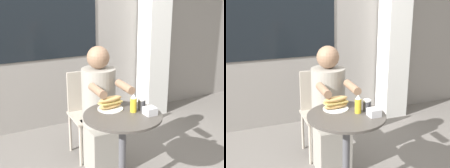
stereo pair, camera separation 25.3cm
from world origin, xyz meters
The scene contains 9 objects.
storefront_wall centered at (0.00, 1.67, 1.40)m, with size 8.00×0.09×2.80m.
lattice_pillar centered at (1.29, 1.45, 1.20)m, with size 0.32×0.32×2.40m.
cafe_table centered at (0.00, 0.00, 0.53)m, with size 0.62×0.62×0.74m.
diner_chair centered at (0.04, 0.83, 0.52)m, with size 0.40×0.40×0.87m.
seated_diner centered at (0.03, 0.49, 0.53)m, with size 0.34×0.58×1.19m.
sandwich_on_plate centered at (-0.03, 0.15, 0.78)m, with size 0.22×0.21×0.11m.
drink_cup centered at (0.19, 0.02, 0.78)m, with size 0.07×0.07×0.09m.
napkin_box centered at (0.19, -0.10, 0.77)m, with size 0.09×0.09×0.06m.
condiment_bottle centered at (0.10, 0.01, 0.81)m, with size 0.05×0.05×0.15m.
Camera 2 is at (-0.89, -2.08, 1.68)m, focal length 50.00 mm.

